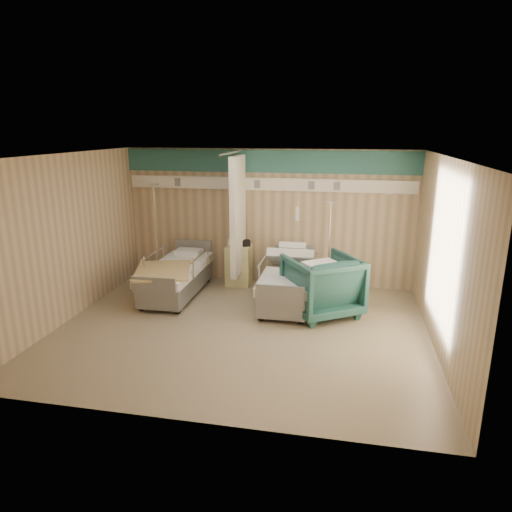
# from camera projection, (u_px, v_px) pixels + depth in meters

# --- Properties ---
(ground) EXTENTS (6.00, 5.00, 0.00)m
(ground) POSITION_uv_depth(u_px,v_px,m) (241.00, 329.00, 7.50)
(ground) COLOR gray
(ground) RESTS_ON ground
(room_walls) EXTENTS (6.04, 5.04, 2.82)m
(room_walls) POSITION_uv_depth(u_px,v_px,m) (242.00, 215.00, 7.24)
(room_walls) COLOR tan
(room_walls) RESTS_ON ground
(bed_right) EXTENTS (1.00, 2.16, 0.63)m
(bed_right) POSITION_uv_depth(u_px,v_px,m) (288.00, 288.00, 8.53)
(bed_right) COLOR silver
(bed_right) RESTS_ON ground
(bed_left) EXTENTS (1.00, 2.16, 0.63)m
(bed_left) POSITION_uv_depth(u_px,v_px,m) (176.00, 280.00, 8.94)
(bed_left) COLOR silver
(bed_left) RESTS_ON ground
(bedside_cabinet) EXTENTS (0.50, 0.48, 0.85)m
(bedside_cabinet) POSITION_uv_depth(u_px,v_px,m) (239.00, 265.00, 9.57)
(bedside_cabinet) COLOR #DBD389
(bedside_cabinet) RESTS_ON ground
(visitor_armchair) EXTENTS (1.60, 1.61, 1.07)m
(visitor_armchair) POSITION_uv_depth(u_px,v_px,m) (322.00, 285.00, 7.99)
(visitor_armchair) COLOR #20514B
(visitor_armchair) RESTS_ON ground
(waffle_blanket) EXTENTS (0.77, 0.76, 0.07)m
(waffle_blanket) POSITION_uv_depth(u_px,v_px,m) (323.00, 255.00, 7.80)
(waffle_blanket) COLOR white
(waffle_blanket) RESTS_ON visitor_armchair
(iv_stand_right) EXTENTS (0.32, 0.32, 1.81)m
(iv_stand_right) POSITION_uv_depth(u_px,v_px,m) (328.00, 272.00, 9.30)
(iv_stand_right) COLOR silver
(iv_stand_right) RESTS_ON ground
(iv_stand_left) EXTENTS (0.38, 0.38, 2.10)m
(iv_stand_left) POSITION_uv_depth(u_px,v_px,m) (158.00, 261.00, 9.85)
(iv_stand_left) COLOR silver
(iv_stand_left) RESTS_ON ground
(call_remote) EXTENTS (0.21, 0.15, 0.04)m
(call_remote) POSITION_uv_depth(u_px,v_px,m) (292.00, 273.00, 8.29)
(call_remote) COLOR black
(call_remote) RESTS_ON bed_right
(tan_blanket) EXTENTS (1.30, 1.47, 0.04)m
(tan_blanket) POSITION_uv_depth(u_px,v_px,m) (163.00, 271.00, 8.43)
(tan_blanket) COLOR tan
(tan_blanket) RESTS_ON bed_left
(toiletry_bag) EXTENTS (0.27, 0.23, 0.13)m
(toiletry_bag) POSITION_uv_depth(u_px,v_px,m) (244.00, 243.00, 9.37)
(toiletry_bag) COLOR black
(toiletry_bag) RESTS_ON bedside_cabinet
(white_cup) EXTENTS (0.10, 0.10, 0.14)m
(white_cup) POSITION_uv_depth(u_px,v_px,m) (230.00, 241.00, 9.49)
(white_cup) COLOR white
(white_cup) RESTS_ON bedside_cabinet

